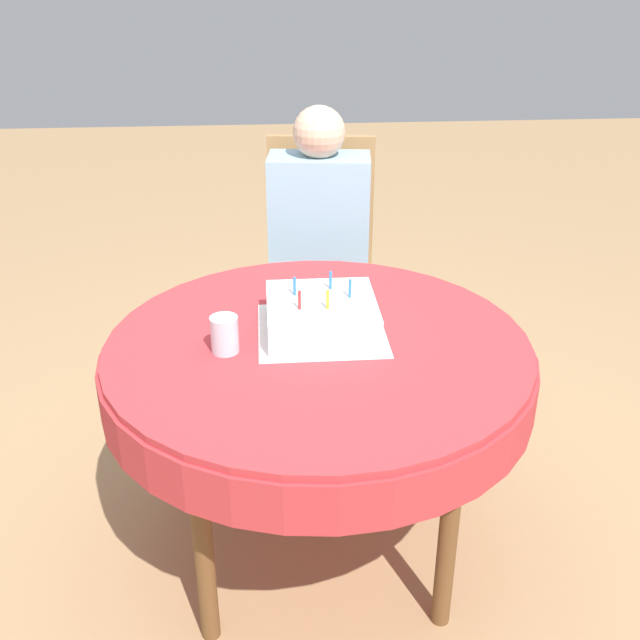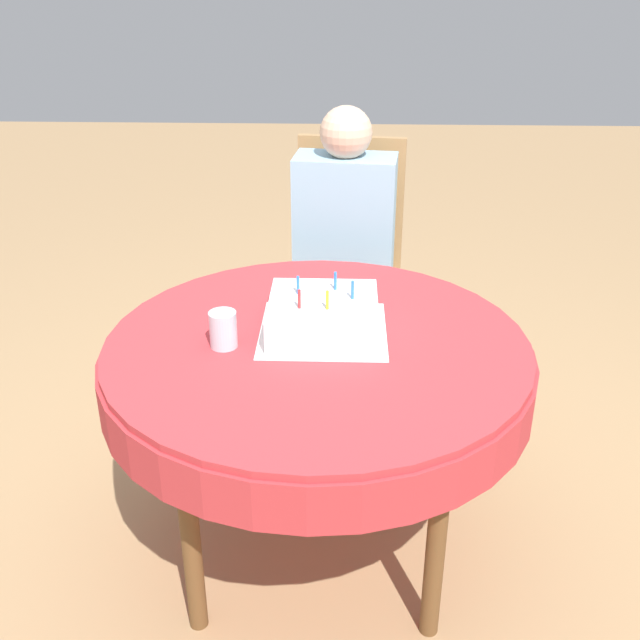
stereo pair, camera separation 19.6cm
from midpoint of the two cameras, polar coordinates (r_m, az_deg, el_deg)
name	(u,v)px [view 2 (the right image)]	position (r m, az deg, el deg)	size (l,w,h in m)	color
ground_plane	(317,544)	(2.39, 2.26, -16.79)	(12.00, 12.00, 0.00)	#A37F56
dining_table	(317,368)	(2.01, 2.57, -3.78)	(1.15, 1.15, 0.71)	#BC3338
chair	(346,265)	(2.89, 3.98, 4.12)	(0.50, 0.50, 1.01)	#A37A4C
person	(344,237)	(2.73, 3.89, 6.27)	(0.38, 0.31, 1.16)	#DBB293
napkin	(323,330)	(2.03, 3.02, -0.84)	(0.34, 0.34, 0.00)	white
birthday_cake	(323,315)	(2.01, 3.05, 0.30)	(0.29, 0.29, 0.14)	white
drinking_glass	(223,329)	(1.93, -4.51, -0.80)	(0.07, 0.07, 0.10)	silver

